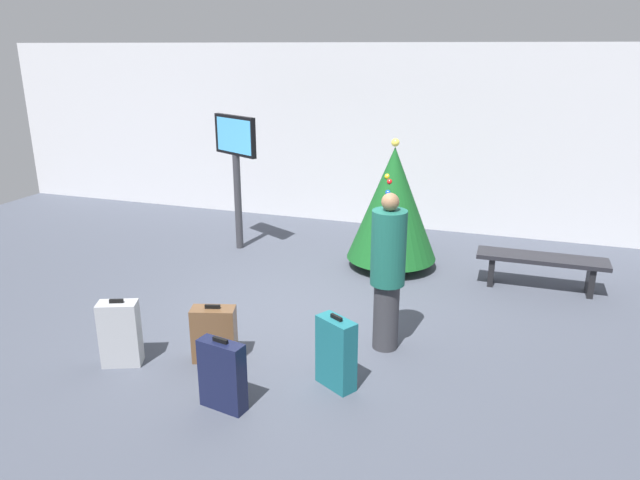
{
  "coord_description": "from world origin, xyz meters",
  "views": [
    {
      "loc": [
        2.44,
        -6.32,
        3.25
      ],
      "look_at": [
        0.18,
        0.44,
        0.9
      ],
      "focal_mm": 33.05,
      "sensor_mm": 36.0,
      "label": 1
    }
  ],
  "objects_px": {
    "holiday_tree": "(393,203)",
    "traveller_0": "(388,269)",
    "flight_info_kiosk": "(236,155)",
    "suitcase_1": "(222,375)",
    "waiting_bench": "(541,264)",
    "suitcase_2": "(214,334)",
    "suitcase_3": "(120,334)",
    "suitcase_0": "(336,353)"
  },
  "relations": [
    {
      "from": "waiting_bench",
      "to": "suitcase_1",
      "type": "height_order",
      "value": "suitcase_1"
    },
    {
      "from": "flight_info_kiosk",
      "to": "traveller_0",
      "type": "xyz_separation_m",
      "value": [
        3.09,
        -2.63,
        -0.63
      ]
    },
    {
      "from": "suitcase_0",
      "to": "suitcase_3",
      "type": "distance_m",
      "value": 2.32
    },
    {
      "from": "flight_info_kiosk",
      "to": "waiting_bench",
      "type": "bearing_deg",
      "value": -3.23
    },
    {
      "from": "flight_info_kiosk",
      "to": "suitcase_3",
      "type": "relative_size",
      "value": 2.93
    },
    {
      "from": "suitcase_2",
      "to": "traveller_0",
      "type": "bearing_deg",
      "value": 27.13
    },
    {
      "from": "traveller_0",
      "to": "suitcase_1",
      "type": "bearing_deg",
      "value": -125.91
    },
    {
      "from": "suitcase_0",
      "to": "suitcase_1",
      "type": "bearing_deg",
      "value": -142.15
    },
    {
      "from": "suitcase_0",
      "to": "suitcase_1",
      "type": "height_order",
      "value": "suitcase_0"
    },
    {
      "from": "flight_info_kiosk",
      "to": "waiting_bench",
      "type": "xyz_separation_m",
      "value": [
        4.78,
        -0.27,
        -1.21
      ]
    },
    {
      "from": "holiday_tree",
      "to": "traveller_0",
      "type": "distance_m",
      "value": 2.6
    },
    {
      "from": "waiting_bench",
      "to": "suitcase_3",
      "type": "bearing_deg",
      "value": -139.79
    },
    {
      "from": "flight_info_kiosk",
      "to": "suitcase_2",
      "type": "height_order",
      "value": "flight_info_kiosk"
    },
    {
      "from": "waiting_bench",
      "to": "traveller_0",
      "type": "relative_size",
      "value": 0.97
    },
    {
      "from": "suitcase_2",
      "to": "holiday_tree",
      "type": "bearing_deg",
      "value": 70.47
    },
    {
      "from": "holiday_tree",
      "to": "suitcase_2",
      "type": "distance_m",
      "value": 3.69
    },
    {
      "from": "waiting_bench",
      "to": "suitcase_1",
      "type": "bearing_deg",
      "value": -125.71
    },
    {
      "from": "waiting_bench",
      "to": "suitcase_2",
      "type": "relative_size",
      "value": 2.67
    },
    {
      "from": "traveller_0",
      "to": "suitcase_3",
      "type": "distance_m",
      "value": 2.94
    },
    {
      "from": "traveller_0",
      "to": "holiday_tree",
      "type": "bearing_deg",
      "value": 100.56
    },
    {
      "from": "flight_info_kiosk",
      "to": "suitcase_3",
      "type": "bearing_deg",
      "value": -82.67
    },
    {
      "from": "holiday_tree",
      "to": "suitcase_0",
      "type": "distance_m",
      "value": 3.56
    },
    {
      "from": "suitcase_2",
      "to": "suitcase_3",
      "type": "distance_m",
      "value": 0.99
    },
    {
      "from": "holiday_tree",
      "to": "suitcase_0",
      "type": "height_order",
      "value": "holiday_tree"
    },
    {
      "from": "holiday_tree",
      "to": "waiting_bench",
      "type": "height_order",
      "value": "holiday_tree"
    },
    {
      "from": "traveller_0",
      "to": "suitcase_2",
      "type": "height_order",
      "value": "traveller_0"
    },
    {
      "from": "traveller_0",
      "to": "suitcase_3",
      "type": "relative_size",
      "value": 2.38
    },
    {
      "from": "holiday_tree",
      "to": "waiting_bench",
      "type": "distance_m",
      "value": 2.26
    },
    {
      "from": "suitcase_0",
      "to": "suitcase_1",
      "type": "xyz_separation_m",
      "value": [
        -0.89,
        -0.69,
        -0.02
      ]
    },
    {
      "from": "suitcase_1",
      "to": "suitcase_3",
      "type": "distance_m",
      "value": 1.46
    },
    {
      "from": "flight_info_kiosk",
      "to": "suitcase_0",
      "type": "xyz_separation_m",
      "value": [
        2.8,
        -3.57,
        -1.21
      ]
    },
    {
      "from": "waiting_bench",
      "to": "suitcase_2",
      "type": "height_order",
      "value": "suitcase_2"
    },
    {
      "from": "flight_info_kiosk",
      "to": "suitcase_1",
      "type": "bearing_deg",
      "value": -65.96
    },
    {
      "from": "suitcase_2",
      "to": "suitcase_3",
      "type": "xyz_separation_m",
      "value": [
        -0.9,
        -0.39,
        0.05
      ]
    },
    {
      "from": "suitcase_0",
      "to": "suitcase_2",
      "type": "relative_size",
      "value": 1.19
    },
    {
      "from": "holiday_tree",
      "to": "flight_info_kiosk",
      "type": "height_order",
      "value": "flight_info_kiosk"
    },
    {
      "from": "suitcase_3",
      "to": "traveller_0",
      "type": "bearing_deg",
      "value": 25.88
    },
    {
      "from": "flight_info_kiosk",
      "to": "suitcase_2",
      "type": "distance_m",
      "value": 3.97
    },
    {
      "from": "traveller_0",
      "to": "waiting_bench",
      "type": "bearing_deg",
      "value": 54.44
    },
    {
      "from": "holiday_tree",
      "to": "suitcase_0",
      "type": "xyz_separation_m",
      "value": [
        0.18,
        -3.5,
        -0.64
      ]
    },
    {
      "from": "flight_info_kiosk",
      "to": "suitcase_2",
      "type": "relative_size",
      "value": 3.4
    },
    {
      "from": "waiting_bench",
      "to": "suitcase_1",
      "type": "relative_size",
      "value": 2.4
    }
  ]
}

